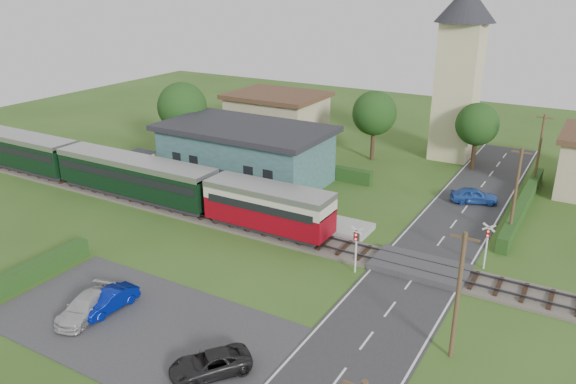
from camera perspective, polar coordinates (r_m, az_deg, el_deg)
The scene contains 30 objects.
ground at distance 40.46m, azimuth -1.31°, elevation -5.68°, with size 120.00×120.00×0.00m, color #2D4C19.
railway_track at distance 41.95m, azimuth 0.12°, elevation -4.49°, with size 76.00×3.20×0.49m.
road at distance 36.82m, azimuth 12.25°, elevation -9.04°, with size 6.00×70.00×0.05m, color #28282B.
car_park at distance 33.18m, azimuth -14.81°, elevation -12.90°, with size 17.00×9.00×0.08m, color #333335.
crossing_deck at distance 38.42m, azimuth 13.24°, elevation -7.45°, with size 6.20×3.40×0.45m, color #333335.
platform at distance 49.56m, azimuth -8.05°, elevation -0.45°, with size 30.00×3.00×0.45m, color gray.
equipment_hut at distance 54.15m, azimuth -14.84°, elevation 2.62°, with size 2.30×2.30×2.55m.
station_building at distance 53.14m, azimuth -4.35°, elevation 4.00°, with size 16.00×9.00×5.30m.
train at distance 52.35m, azimuth -17.76°, elevation 2.18°, with size 43.20×2.90×3.40m.
church_tower at distance 60.93m, azimuth 17.12°, elevation 12.60°, with size 6.00×6.00×17.60m.
house_west at distance 67.10m, azimuth -1.11°, elevation 7.73°, with size 10.80×8.80×5.50m.
hedge_carpark at distance 39.50m, azimuth -24.87°, elevation -7.52°, with size 0.80×9.00×1.20m, color #193814.
hedge_roadside at distance 50.18m, azimuth 22.75°, elevation -1.21°, with size 0.80×18.00×1.20m, color #193814.
hedge_station at distance 57.34m, azimuth -1.75°, elevation 3.19°, with size 22.00×0.80×1.30m, color #193814.
tree_a at distance 60.73m, azimuth -10.69°, elevation 8.47°, with size 5.20×5.20×8.00m.
tree_b at distance 59.20m, azimuth 8.77°, elevation 7.91°, with size 4.60×4.60×7.34m.
tree_c at distance 58.42m, azimuth 18.67°, elevation 6.51°, with size 4.20×4.20×6.78m.
utility_pole_b at distance 29.11m, azimuth 16.87°, elevation -9.96°, with size 1.40×0.22×7.00m.
utility_pole_c at distance 43.54m, azimuth 22.10°, elevation -0.12°, with size 1.40×0.22×7.00m.
utility_pole_d at distance 54.94m, azimuth 24.15°, elevation 3.78°, with size 1.40×0.22×7.00m.
crossing_signal_near at distance 36.56m, azimuth 6.94°, elevation -5.16°, with size 0.84×0.28×3.28m.
crossing_signal_far at distance 39.01m, azimuth 19.59°, elevation -4.56°, with size 0.84×0.28×3.28m.
streetlamp_west at distance 66.99m, azimuth -8.54°, elevation 7.70°, with size 0.30×0.30×5.15m.
streetlamp_east at distance 59.78m, azimuth 26.39°, elevation 4.12°, with size 0.30×0.30×5.15m.
car_on_road at distance 50.52m, azimuth 18.38°, elevation -0.33°, with size 1.57×3.90×1.33m, color #244CA5.
car_park_blue at distance 34.61m, azimuth -17.73°, elevation -10.46°, with size 1.27×3.64×1.20m, color navy.
car_park_silver at distance 34.45m, azimuth -19.91°, elevation -10.88°, with size 1.71×4.20×1.22m, color #B7B7B7.
car_park_dark at distance 28.68m, azimuth -7.91°, elevation -16.89°, with size 1.84×4.00×1.11m, color black.
pedestrian_near at distance 45.43m, azimuth -2.03°, elevation -0.74°, with size 0.66×0.43×1.80m, color gray.
pedestrian_far at distance 53.72m, azimuth -13.99°, elevation 2.15°, with size 0.91×0.71×1.87m, color gray.
Camera 1 is at (19.01, -30.77, 18.14)m, focal length 35.00 mm.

